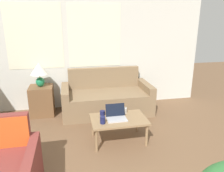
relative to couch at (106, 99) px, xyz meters
The scene contains 9 objects.
wall_back 1.32m from the couch, 147.31° to the left, with size 5.84×0.06×2.60m.
couch is the anchor object (origin of this frame).
side_table 1.31m from the couch, behind, with size 0.46×0.46×0.60m.
table_lamp 1.46m from the couch, behind, with size 0.35×0.35×0.47m.
coffee_table 1.20m from the couch, 90.81° to the right, with size 0.87×0.57×0.39m.
laptop 1.21m from the couch, 92.70° to the right, with size 0.30×0.26×0.22m.
cup_navy 1.36m from the couch, 102.41° to the right, with size 0.08×0.08×0.11m.
cup_yellow 1.06m from the couch, 103.58° to the right, with size 0.08×0.08×0.07m.
cup_white 1.04m from the couch, 83.74° to the right, with size 0.09×0.09×0.10m.
Camera 1 is at (-0.05, -0.77, 1.87)m, focal length 35.00 mm.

